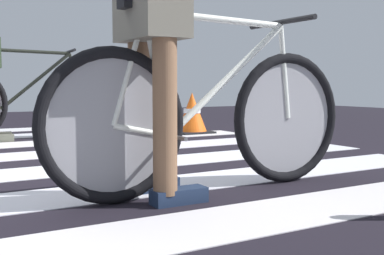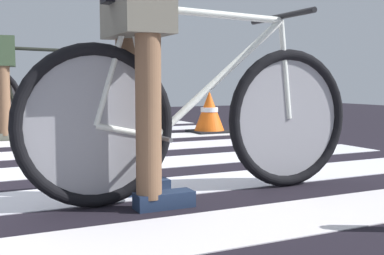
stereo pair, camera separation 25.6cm
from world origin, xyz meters
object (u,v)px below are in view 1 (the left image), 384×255
object	(u,v)px
cyclist_1_of_2	(152,58)
bicycle_2_of_2	(24,101)
traffic_cone	(192,114)
bicycle_1_of_2	(209,116)

from	to	relation	value
cyclist_1_of_2	bicycle_2_of_2	world-z (taller)	cyclist_1_of_2
cyclist_1_of_2	bicycle_2_of_2	bearing A→B (deg)	90.48
bicycle_2_of_2	traffic_cone	xyz separation A→B (m)	(1.75, -0.28, -0.17)
cyclist_1_of_2	traffic_cone	bearing A→B (deg)	56.87
bicycle_1_of_2	traffic_cone	world-z (taller)	bicycle_1_of_2
bicycle_1_of_2	traffic_cone	xyz separation A→B (m)	(1.43, 2.64, -0.17)
traffic_cone	bicycle_1_of_2	bearing A→B (deg)	-118.40
cyclist_1_of_2	traffic_cone	size ratio (longest dim) A/B	2.25
bicycle_1_of_2	bicycle_2_of_2	distance (m)	2.94
bicycle_1_of_2	traffic_cone	distance (m)	3.01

